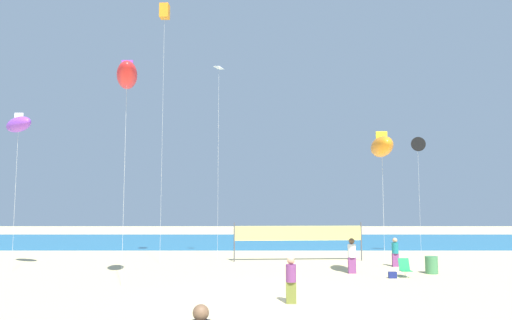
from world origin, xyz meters
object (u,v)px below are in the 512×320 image
folding_beach_chair (407,267)px  beach_handbag (395,275)px  beachgoer_white_shirt (354,255)px  beachgoer_teal_shirt (397,251)px  beachgoer_plum_shirt (293,278)px  kite_orange_box (167,12)px  trash_barrel (434,265)px  kite_orange_inflatable (384,147)px  kite_red_inflatable (129,76)px  volleyball_net (300,235)px  kite_violet_inflatable (21,125)px  kite_black_delta (420,144)px  kite_white_diamond (221,70)px

folding_beach_chair → beach_handbag: folding_beach_chair is taller
beachgoer_white_shirt → beachgoer_teal_shirt: (3.01, 2.66, -0.08)m
beachgoer_plum_shirt → kite_orange_box: bearing=124.2°
trash_barrel → beach_handbag: size_ratio=2.28×
beachgoer_teal_shirt → trash_barrel: 2.98m
kite_orange_inflatable → kite_red_inflatable: bearing=-171.7°
beachgoer_teal_shirt → kite_orange_inflatable: size_ratio=0.23×
beachgoer_plum_shirt → volleyball_net: bearing=86.3°
volleyball_net → kite_violet_inflatable: kite_violet_inflatable is taller
trash_barrel → volleyball_net: bearing=139.4°
kite_orange_inflatable → kite_violet_inflatable: size_ratio=0.83×
folding_beach_chair → trash_barrel: folding_beach_chair is taller
folding_beach_chair → volleyball_net: volleyball_net is taller
beachgoer_white_shirt → kite_orange_box: (-10.66, 3.96, 14.57)m
volleyball_net → kite_black_delta: kite_black_delta is taller
beachgoer_white_shirt → kite_red_inflatable: bearing=127.2°
beach_handbag → kite_orange_box: kite_orange_box is taller
kite_orange_inflatable → kite_orange_box: size_ratio=0.44×
beachgoer_plum_shirt → kite_white_diamond: bearing=108.1°
kite_orange_box → kite_red_inflatable: kite_orange_box is taller
kite_white_diamond → trash_barrel: bearing=-27.9°
kite_violet_inflatable → kite_red_inflatable: size_ratio=0.85×
beachgoer_plum_shirt → kite_orange_inflatable: size_ratio=0.24×
beach_handbag → kite_white_diamond: bearing=140.0°
beach_handbag → kite_black_delta: bearing=64.4°
kite_orange_inflatable → kite_violet_inflatable: bearing=171.4°
beach_handbag → kite_white_diamond: size_ratio=0.03×
beachgoer_plum_shirt → folding_beach_chair: size_ratio=1.86×
kite_orange_box → kite_white_diamond: kite_orange_box is taller
beachgoer_teal_shirt → kite_violet_inflatable: kite_violet_inflatable is taller
beachgoer_teal_shirt → trash_barrel: size_ratio=1.86×
trash_barrel → kite_orange_box: (-14.70, 4.07, 15.09)m
kite_white_diamond → kite_orange_inflatable: bearing=-43.5°
beachgoer_plum_shirt → folding_beach_chair: (6.00, 6.16, -0.42)m
volleyball_net → kite_white_diamond: kite_white_diamond is taller
kite_red_inflatable → kite_white_diamond: kite_white_diamond is taller
beachgoer_white_shirt → kite_black_delta: kite_black_delta is taller
beachgoer_white_shirt → kite_red_inflatable: 14.12m
beachgoer_white_shirt → kite_red_inflatable: (-10.72, -3.87, 8.33)m
trash_barrel → kite_white_diamond: size_ratio=0.07×
kite_violet_inflatable → kite_white_diamond: kite_white_diamond is taller
beach_handbag → kite_orange_inflatable: size_ratio=0.05×
kite_orange_box → kite_violet_inflatable: (-7.16, -3.25, -7.68)m
trash_barrel → beach_handbag: 2.87m
beachgoer_plum_shirt → trash_barrel: size_ratio=1.88×
beachgoer_white_shirt → kite_orange_box: size_ratio=0.11×
trash_barrel → kite_violet_inflatable: bearing=177.8°
volleyball_net → kite_orange_box: 16.29m
beachgoer_teal_shirt → kite_orange_box: size_ratio=0.10×
beachgoer_plum_shirt → volleyball_net: volleyball_net is taller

